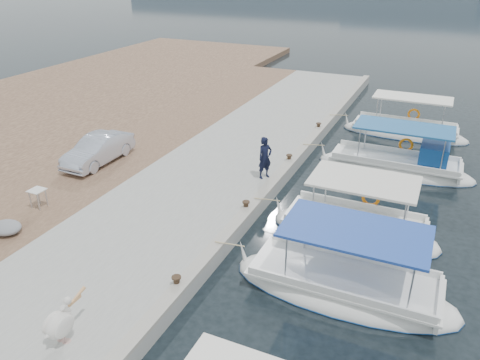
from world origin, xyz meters
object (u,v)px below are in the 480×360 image
at_px(pelican, 60,323).
at_px(fisherman, 265,158).
at_px(fishing_caique_e, 404,133).
at_px(fishing_caique_c, 354,231).
at_px(parked_car, 98,150).
at_px(fishing_caique_b, 343,289).
at_px(fishing_caique_d, 397,168).

distance_m(pelican, fisherman, 10.96).
bearing_deg(fishing_caique_e, fisherman, -116.86).
relative_size(fishing_caique_c, parked_car, 1.58).
bearing_deg(fishing_caique_b, fishing_caique_c, 96.42).
relative_size(fishing_caique_b, fishing_caique_c, 1.13).
bearing_deg(fishing_caique_e, parked_car, -138.26).
distance_m(fishing_caique_c, fisherman, 5.05).
relative_size(fishing_caique_d, parked_car, 1.87).
bearing_deg(fishing_caique_b, fisherman, 130.37).
height_order(fishing_caique_e, pelican, fishing_caique_e).
bearing_deg(fishing_caique_e, fishing_caique_d, -87.00).
bearing_deg(fishing_caique_c, fishing_caique_b, -83.58).
relative_size(fishing_caique_e, pelican, 4.92).
height_order(fishing_caique_c, fishing_caique_e, same).
bearing_deg(fishing_caique_e, fishing_caique_b, -90.02).
height_order(fishing_caique_d, fishing_caique_e, same).
bearing_deg(fisherman, fishing_caique_b, -107.26).
relative_size(fisherman, parked_car, 0.48).
distance_m(fishing_caique_d, pelican, 16.23).
height_order(fishing_caique_b, pelican, fishing_caique_b).
relative_size(fishing_caique_e, fisherman, 3.73).
bearing_deg(pelican, fishing_caique_d, 67.99).
distance_m(fishing_caique_c, parked_car, 11.98).
xyz_separation_m(fishing_caique_c, fisherman, (-4.36, 2.20, 1.29)).
relative_size(fishing_caique_d, fisherman, 3.91).
height_order(fishing_caique_e, fisherman, fisherman).
bearing_deg(fishing_caique_b, parked_car, 162.17).
xyz_separation_m(fishing_caique_b, parked_car, (-12.30, 3.96, 1.01)).
relative_size(fishing_caique_b, fisherman, 3.72).
bearing_deg(fisherman, fishing_caique_d, -18.26).
xyz_separation_m(fishing_caique_c, pelican, (-5.41, -8.70, 0.94)).
height_order(fishing_caique_d, parked_car, fishing_caique_d).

